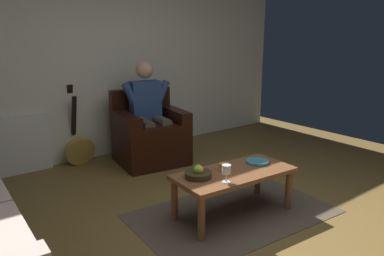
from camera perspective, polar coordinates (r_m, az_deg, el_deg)
The scene contains 12 objects.
ground_plane at distance 3.29m, azimuth 11.61°, elevation -15.28°, with size 6.56×6.56×0.00m, color brown.
wall_back at distance 5.09m, azimuth -12.29°, elevation 11.59°, with size 5.82×0.06×2.79m, color silver.
rug at distance 3.54m, azimuth 6.16°, elevation -12.73°, with size 1.79×1.11×0.01m, color #4E4234.
armchair at distance 4.77m, azimuth -6.41°, elevation -1.24°, with size 0.89×0.85×0.90m.
person_seated at distance 4.68m, azimuth -6.50°, elevation 2.98°, with size 0.64×0.60×1.27m.
coffee_table at distance 3.39m, azimuth 6.32°, elevation -7.49°, with size 1.12×0.58×0.41m.
guitar at distance 4.87m, azimuth -16.68°, elevation -2.86°, with size 0.36×0.31×0.99m.
radiator at distance 4.79m, azimuth -24.30°, elevation -2.41°, with size 0.63×0.06×0.67m, color white.
wine_glass_near at distance 3.10m, azimuth 5.23°, elevation -6.42°, with size 0.07×0.07×0.15m.
fruit_bowl at distance 3.21m, azimuth 0.95°, elevation -6.84°, with size 0.23×0.23×0.11m.
decorative_dish at distance 3.61m, azimuth 9.85°, elevation -5.05°, with size 0.22×0.22×0.02m, color teal.
candle_jar at distance 3.37m, azimuth 4.94°, elevation -5.92°, with size 0.09×0.09×0.07m, color gold.
Camera 1 is at (2.22, 1.81, 1.61)m, focal length 35.26 mm.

